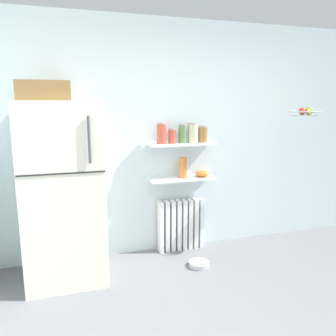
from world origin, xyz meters
name	(u,v)px	position (x,y,z in m)	size (l,w,h in m)	color
ground_plane	(239,322)	(0.00, 0.50, 0.00)	(7.04, 7.04, 0.00)	slate
back_wall	(178,138)	(0.00, 2.05, 1.30)	(7.04, 0.10, 2.60)	silver
refrigerator	(63,189)	(-1.29, 1.65, 0.90)	(0.73, 0.74, 1.89)	silver
radiator	(181,225)	(0.00, 1.92, 0.30)	(0.54, 0.12, 0.60)	white
wall_shelf_lower	(182,179)	(0.00, 1.89, 0.86)	(0.74, 0.22, 0.03)	white
wall_shelf_upper	(182,144)	(0.00, 1.89, 1.25)	(0.74, 0.22, 0.03)	white
storage_jar_0	(161,133)	(-0.24, 1.89, 1.38)	(0.10, 0.10, 0.23)	#C64C38
storage_jar_1	(172,136)	(-0.12, 1.89, 1.35)	(0.09, 0.09, 0.17)	#C64C38
storage_jar_2	(183,134)	(0.00, 1.89, 1.37)	(0.09, 0.09, 0.21)	#5B7F4C
storage_jar_3	(193,133)	(0.12, 1.89, 1.37)	(0.11, 0.11, 0.22)	beige
storage_jar_4	(203,134)	(0.24, 1.89, 1.36)	(0.10, 0.10, 0.19)	olive
vase	(183,168)	(0.01, 1.89, 0.98)	(0.09, 0.09, 0.23)	#CC7033
shelf_bowl	(202,173)	(0.24, 1.89, 0.91)	(0.16, 0.16, 0.07)	orange
pet_food_bowl	(199,264)	(0.04, 1.45, 0.03)	(0.22, 0.22, 0.05)	#B7B7BC
hanging_fruit_basket	(305,112)	(1.29, 1.51, 1.60)	(0.35, 0.35, 0.10)	#B2B2B7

